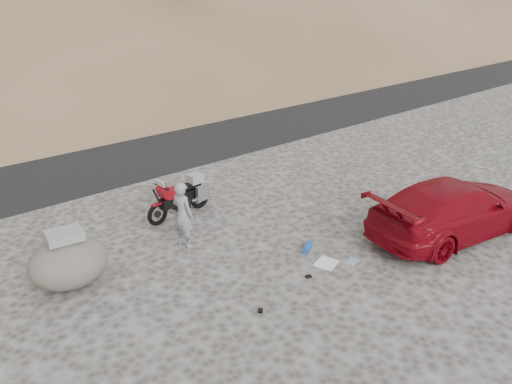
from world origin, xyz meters
The scene contains 12 objects.
ground centered at (0.00, 0.00, 0.00)m, with size 140.00×140.00×0.00m, color #3C3937.
road centered at (0.00, 9.00, 0.00)m, with size 120.00×7.00×0.05m, color black.
motorcycle centered at (0.25, 2.69, 0.53)m, with size 2.07×0.78×1.24m.
man centered at (-0.61, 1.23, 0.00)m, with size 0.59×0.39×1.63m, color gray.
red_car centered at (4.89, -2.44, 0.00)m, with size 1.94×4.78×1.39m, color maroon.
boulder centered at (-3.28, 1.34, 0.54)m, with size 1.96×1.81×1.23m.
gear_white_cloth centered at (1.42, -1.48, 0.01)m, with size 0.50×0.45×0.02m, color white.
gear_blue_mat centered at (1.50, -0.78, 0.08)m, with size 0.16×0.16×0.40m, color #1A499F.
gear_funnel centered at (3.37, -1.73, 0.08)m, with size 0.13×0.13×0.16m, color #B6230C.
gear_glove_a centered at (0.72, -1.62, 0.02)m, with size 0.13×0.09×0.04m, color black.
gear_glove_b centered at (-0.84, -1.88, 0.02)m, with size 0.12×0.09×0.04m, color black.
gear_blue_cloth centered at (1.93, -1.79, 0.01)m, with size 0.32×0.23×0.01m, color #7F98C4.
Camera 1 is at (-5.87, -7.91, 5.95)m, focal length 35.00 mm.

